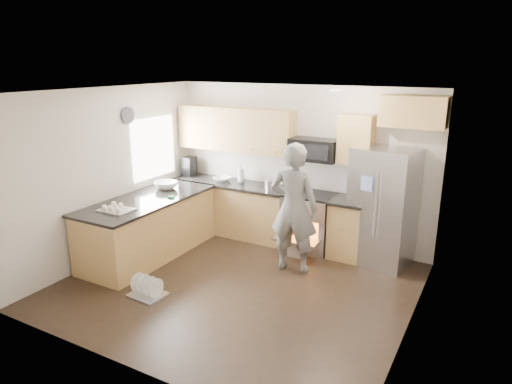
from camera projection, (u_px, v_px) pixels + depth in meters
The scene contains 8 objects.
ground at pixel (237, 285), 6.24m from camera, with size 4.50×4.50×0.00m, color black.
room_shell at pixel (234, 166), 5.81m from camera, with size 4.54×4.04×2.62m.
back_cabinet_run at pixel (260, 183), 7.71m from camera, with size 4.45×0.64×2.50m.
peninsula at pixel (149, 226), 7.13m from camera, with size 0.96×2.36×1.04m.
stove_range at pixel (310, 209), 7.31m from camera, with size 0.76×0.97×1.79m.
refrigerator at pixel (383, 207), 6.73m from camera, with size 0.97×0.81×1.77m.
person at pixel (294, 208), 6.47m from camera, with size 0.69×0.45×1.89m, color slate.
dish_rack at pixel (147, 290), 5.95m from camera, with size 0.48×0.39×0.28m.
Camera 1 is at (2.95, -4.81, 2.96)m, focal length 32.00 mm.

